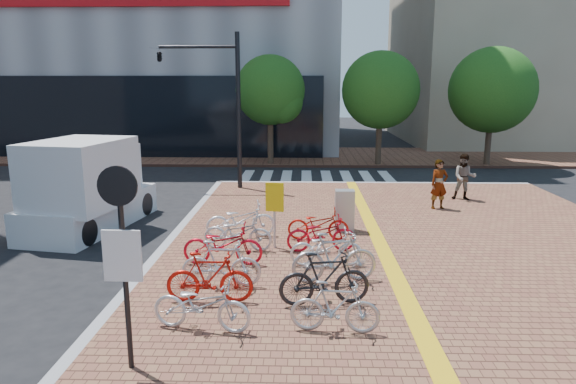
{
  "coord_description": "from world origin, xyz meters",
  "views": [
    {
      "loc": [
        -0.17,
        -10.97,
        4.55
      ],
      "look_at": [
        -0.63,
        4.34,
        1.3
      ],
      "focal_mm": 32.0,
      "sensor_mm": 36.0,
      "label": 1
    }
  ],
  "objects_px": {
    "bike_1": "(210,277)",
    "pedestrian_b": "(464,177)",
    "bike_8": "(334,257)",
    "bike_10": "(321,234)",
    "bike_5": "(241,220)",
    "box_truck": "(87,186)",
    "pedestrian_a": "(439,184)",
    "bike_4": "(238,232)",
    "bike_6": "(335,307)",
    "bike_7": "(324,279)",
    "bike_0": "(202,305)",
    "bike_3": "(223,244)",
    "bike_9": "(326,247)",
    "notice_sign": "(122,244)",
    "bike_2": "(221,264)",
    "traffic_light_pole": "(202,82)",
    "utility_box": "(344,210)",
    "yellow_sign": "(274,203)",
    "bike_11": "(318,224)"
  },
  "relations": [
    {
      "from": "bike_0",
      "to": "bike_2",
      "type": "xyz_separation_m",
      "value": [
        0.03,
        2.04,
        0.04
      ]
    },
    {
      "from": "bike_5",
      "to": "box_truck",
      "type": "distance_m",
      "value": 5.26
    },
    {
      "from": "bike_9",
      "to": "bike_2",
      "type": "bearing_deg",
      "value": 118.69
    },
    {
      "from": "bike_1",
      "to": "pedestrian_b",
      "type": "relative_size",
      "value": 1.0
    },
    {
      "from": "bike_1",
      "to": "notice_sign",
      "type": "bearing_deg",
      "value": 161.51
    },
    {
      "from": "bike_5",
      "to": "box_truck",
      "type": "bearing_deg",
      "value": 63.1
    },
    {
      "from": "pedestrian_b",
      "to": "utility_box",
      "type": "xyz_separation_m",
      "value": [
        -4.93,
        -4.4,
        -0.26
      ]
    },
    {
      "from": "bike_1",
      "to": "pedestrian_a",
      "type": "height_order",
      "value": "pedestrian_a"
    },
    {
      "from": "bike_8",
      "to": "pedestrian_a",
      "type": "relative_size",
      "value": 1.1
    },
    {
      "from": "bike_2",
      "to": "bike_7",
      "type": "bearing_deg",
      "value": -111.58
    },
    {
      "from": "bike_2",
      "to": "bike_8",
      "type": "bearing_deg",
      "value": -82.36
    },
    {
      "from": "bike_5",
      "to": "bike_10",
      "type": "height_order",
      "value": "bike_5"
    },
    {
      "from": "bike_8",
      "to": "pedestrian_b",
      "type": "bearing_deg",
      "value": -42.82
    },
    {
      "from": "bike_1",
      "to": "bike_4",
      "type": "height_order",
      "value": "bike_1"
    },
    {
      "from": "bike_4",
      "to": "bike_8",
      "type": "relative_size",
      "value": 0.96
    },
    {
      "from": "bike_0",
      "to": "pedestrian_a",
      "type": "distance_m",
      "value": 11.59
    },
    {
      "from": "box_truck",
      "to": "pedestrian_b",
      "type": "bearing_deg",
      "value": 16.36
    },
    {
      "from": "bike_0",
      "to": "bike_3",
      "type": "bearing_deg",
      "value": 12.11
    },
    {
      "from": "traffic_light_pole",
      "to": "pedestrian_a",
      "type": "bearing_deg",
      "value": -21.45
    },
    {
      "from": "pedestrian_a",
      "to": "pedestrian_b",
      "type": "relative_size",
      "value": 1.0
    },
    {
      "from": "bike_0",
      "to": "traffic_light_pole",
      "type": "relative_size",
      "value": 0.29
    },
    {
      "from": "bike_3",
      "to": "bike_11",
      "type": "height_order",
      "value": "bike_3"
    },
    {
      "from": "notice_sign",
      "to": "bike_2",
      "type": "bearing_deg",
      "value": 74.79
    },
    {
      "from": "pedestrian_a",
      "to": "bike_9",
      "type": "bearing_deg",
      "value": -138.39
    },
    {
      "from": "notice_sign",
      "to": "bike_1",
      "type": "bearing_deg",
      "value": 72.25
    },
    {
      "from": "traffic_light_pole",
      "to": "box_truck",
      "type": "height_order",
      "value": "traffic_light_pole"
    },
    {
      "from": "bike_7",
      "to": "utility_box",
      "type": "height_order",
      "value": "utility_box"
    },
    {
      "from": "bike_1",
      "to": "bike_0",
      "type": "bearing_deg",
      "value": -177.27
    },
    {
      "from": "bike_3",
      "to": "bike_4",
      "type": "bearing_deg",
      "value": -10.21
    },
    {
      "from": "bike_2",
      "to": "bike_6",
      "type": "bearing_deg",
      "value": -130.88
    },
    {
      "from": "bike_3",
      "to": "box_truck",
      "type": "height_order",
      "value": "box_truck"
    },
    {
      "from": "pedestrian_b",
      "to": "bike_6",
      "type": "bearing_deg",
      "value": -103.12
    },
    {
      "from": "bike_3",
      "to": "bike_9",
      "type": "height_order",
      "value": "bike_3"
    },
    {
      "from": "bike_3",
      "to": "bike_10",
      "type": "relative_size",
      "value": 1.07
    },
    {
      "from": "yellow_sign",
      "to": "pedestrian_b",
      "type": "bearing_deg",
      "value": 41.52
    },
    {
      "from": "yellow_sign",
      "to": "box_truck",
      "type": "xyz_separation_m",
      "value": [
        -6.07,
        2.33,
        -0.04
      ]
    },
    {
      "from": "bike_0",
      "to": "notice_sign",
      "type": "height_order",
      "value": "notice_sign"
    },
    {
      "from": "bike_7",
      "to": "bike_10",
      "type": "bearing_deg",
      "value": -9.98
    },
    {
      "from": "bike_8",
      "to": "bike_10",
      "type": "xyz_separation_m",
      "value": [
        -0.22,
        2.17,
        -0.1
      ]
    },
    {
      "from": "bike_7",
      "to": "bike_4",
      "type": "bearing_deg",
      "value": 23.25
    },
    {
      "from": "bike_6",
      "to": "bike_8",
      "type": "bearing_deg",
      "value": 2.05
    },
    {
      "from": "bike_2",
      "to": "bike_6",
      "type": "xyz_separation_m",
      "value": [
        2.37,
        -2.07,
        -0.04
      ]
    },
    {
      "from": "bike_2",
      "to": "notice_sign",
      "type": "xyz_separation_m",
      "value": [
        -0.92,
        -3.37,
        1.51
      ]
    },
    {
      "from": "bike_8",
      "to": "bike_0",
      "type": "bearing_deg",
      "value": 122.83
    },
    {
      "from": "bike_3",
      "to": "bike_7",
      "type": "relative_size",
      "value": 1.06
    },
    {
      "from": "bike_8",
      "to": "box_truck",
      "type": "distance_m",
      "value": 8.94
    },
    {
      "from": "bike_11",
      "to": "notice_sign",
      "type": "height_order",
      "value": "notice_sign"
    },
    {
      "from": "bike_5",
      "to": "bike_10",
      "type": "relative_size",
      "value": 1.09
    },
    {
      "from": "bike_3",
      "to": "utility_box",
      "type": "bearing_deg",
      "value": -45.34
    },
    {
      "from": "bike_4",
      "to": "bike_6",
      "type": "bearing_deg",
      "value": -146.67
    }
  ]
}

